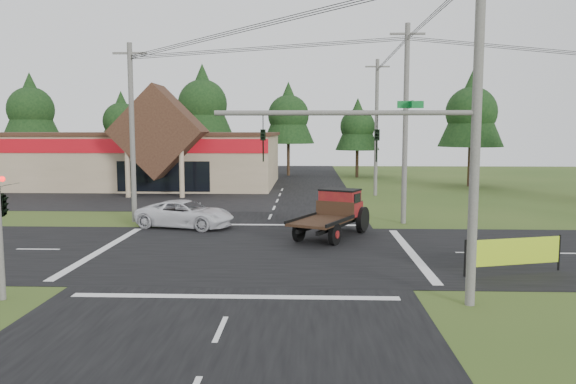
{
  "coord_description": "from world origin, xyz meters",
  "views": [
    {
      "loc": [
        2.41,
        -24.86,
        5.5
      ],
      "look_at": [
        1.33,
        4.63,
        2.2
      ],
      "focal_mm": 35.0,
      "sensor_mm": 36.0,
      "label": 1
    }
  ],
  "objects": [
    {
      "name": "utility_pole_nw",
      "position": [
        -8.0,
        8.0,
        5.39
      ],
      "size": [
        2.0,
        0.3,
        10.5
      ],
      "color": "#595651",
      "rests_on": "ground"
    },
    {
      "name": "road_ns",
      "position": [
        0.0,
        0.0,
        0.01
      ],
      "size": [
        12.0,
        120.0,
        0.02
      ],
      "primitive_type": "cube",
      "color": "black",
      "rests_on": "ground"
    },
    {
      "name": "white_pickup",
      "position": [
        -4.51,
        6.14,
        0.76
      ],
      "size": [
        5.96,
        3.89,
        1.53
      ],
      "primitive_type": "imported",
      "rotation": [
        0.0,
        0.0,
        1.3
      ],
      "color": "silver",
      "rests_on": "ground"
    },
    {
      "name": "parking_apron",
      "position": [
        -14.0,
        19.0,
        0.01
      ],
      "size": [
        28.0,
        14.0,
        0.02
      ],
      "primitive_type": "cube",
      "color": "black",
      "rests_on": "ground"
    },
    {
      "name": "traffic_signal_mast",
      "position": [
        5.82,
        -7.5,
        4.43
      ],
      "size": [
        8.12,
        0.24,
        7.0
      ],
      "color": "#595651",
      "rests_on": "ground"
    },
    {
      "name": "roadside_banner",
      "position": [
        10.23,
        -3.59,
        0.72
      ],
      "size": [
        4.07,
        1.26,
        1.43
      ],
      "primitive_type": null,
      "rotation": [
        0.0,
        0.0,
        0.28
      ],
      "color": "#9BC119",
      "rests_on": "ground"
    },
    {
      "name": "tree_row_b",
      "position": [
        -20.0,
        42.0,
        6.7
      ],
      "size": [
        5.6,
        5.6,
        10.1
      ],
      "color": "#332316",
      "rests_on": "ground"
    },
    {
      "name": "cvs_building",
      "position": [
        -15.7,
        29.57,
        2.78
      ],
      "size": [
        30.4,
        18.2,
        9.19
      ],
      "color": "tan",
      "rests_on": "ground"
    },
    {
      "name": "ground",
      "position": [
        0.0,
        0.0,
        0.0
      ],
      "size": [
        120.0,
        120.0,
        0.0
      ],
      "primitive_type": "plane",
      "color": "#334E1C",
      "rests_on": "ground"
    },
    {
      "name": "traffic_signal_corner",
      "position": [
        -7.5,
        -7.32,
        3.52
      ],
      "size": [
        0.53,
        2.48,
        4.4
      ],
      "color": "#595651",
      "rests_on": "ground"
    },
    {
      "name": "tree_row_e",
      "position": [
        8.0,
        40.0,
        6.03
      ],
      "size": [
        5.04,
        5.04,
        9.09
      ],
      "color": "#332316",
      "rests_on": "ground"
    },
    {
      "name": "utility_pole_ne",
      "position": [
        8.0,
        8.0,
        5.89
      ],
      "size": [
        2.0,
        0.3,
        11.5
      ],
      "color": "#595651",
      "rests_on": "ground"
    },
    {
      "name": "road_ew",
      "position": [
        0.0,
        0.0,
        0.01
      ],
      "size": [
        120.0,
        12.0,
        0.02
      ],
      "primitive_type": "cube",
      "color": "black",
      "rests_on": "ground"
    },
    {
      "name": "utility_pole_n",
      "position": [
        8.0,
        22.0,
        5.74
      ],
      "size": [
        2.0,
        0.3,
        11.2
      ],
      "color": "#595651",
      "rests_on": "ground"
    },
    {
      "name": "antique_flatbed_truck",
      "position": [
        3.55,
        3.43,
        1.22
      ],
      "size": [
        4.55,
        6.21,
        2.43
      ],
      "primitive_type": null,
      "rotation": [
        0.0,
        0.0,
        -0.46
      ],
      "color": "#600D15",
      "rests_on": "ground"
    },
    {
      "name": "tree_side_ne",
      "position": [
        18.0,
        30.0,
        7.38
      ],
      "size": [
        6.16,
        6.16,
        11.11
      ],
      "color": "#332316",
      "rests_on": "ground"
    },
    {
      "name": "utility_pole_nr",
      "position": [
        7.5,
        -7.5,
        5.64
      ],
      "size": [
        2.0,
        0.3,
        11.0
      ],
      "color": "#595651",
      "rests_on": "ground"
    },
    {
      "name": "tree_row_c",
      "position": [
        -10.0,
        41.0,
        8.72
      ],
      "size": [
        7.28,
        7.28,
        13.13
      ],
      "color": "#332316",
      "rests_on": "ground"
    },
    {
      "name": "tree_row_a",
      "position": [
        -30.0,
        40.0,
        8.05
      ],
      "size": [
        6.72,
        6.72,
        12.12
      ],
      "color": "#332316",
      "rests_on": "ground"
    },
    {
      "name": "tree_row_d",
      "position": [
        0.0,
        42.0,
        7.38
      ],
      "size": [
        6.16,
        6.16,
        11.11
      ],
      "color": "#332316",
      "rests_on": "ground"
    }
  ]
}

